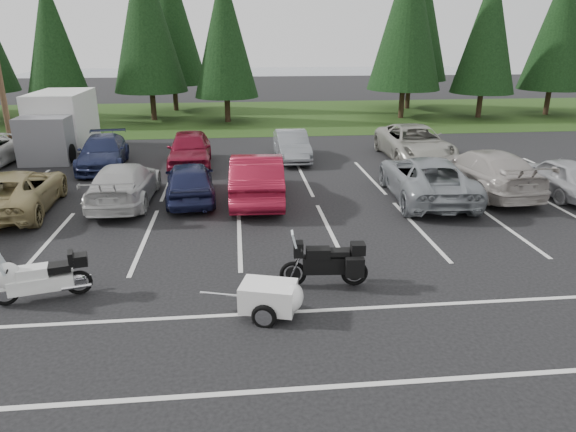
% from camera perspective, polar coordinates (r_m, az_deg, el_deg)
% --- Properties ---
extents(ground, '(120.00, 120.00, 0.00)m').
position_cam_1_polar(ground, '(14.15, -7.40, -3.74)').
color(ground, black).
rests_on(ground, ground).
extents(grass_strip, '(80.00, 16.00, 0.01)m').
position_cam_1_polar(grass_strip, '(37.41, -6.65, 10.94)').
color(grass_strip, '#223C13').
rests_on(grass_strip, ground).
extents(lake_water, '(70.00, 50.00, 0.02)m').
position_cam_1_polar(lake_water, '(68.31, -2.97, 14.92)').
color(lake_water, gray).
rests_on(lake_water, ground).
extents(box_truck, '(2.40, 5.60, 2.90)m').
position_cam_1_polar(box_truck, '(27.19, -24.30, 9.20)').
color(box_truck, silver).
rests_on(box_truck, ground).
extents(stall_markings, '(32.00, 16.00, 0.01)m').
position_cam_1_polar(stall_markings, '(16.00, -7.26, -0.90)').
color(stall_markings, silver).
rests_on(stall_markings, ground).
extents(conifer_3, '(3.87, 3.87, 9.02)m').
position_cam_1_polar(conifer_3, '(36.11, -24.77, 17.45)').
color(conifer_3, '#332316').
rests_on(conifer_3, ground).
extents(conifer_4, '(4.80, 4.80, 11.17)m').
position_cam_1_polar(conifer_4, '(36.33, -15.54, 20.48)').
color(conifer_4, '#332316').
rests_on(conifer_4, ground).
extents(conifer_5, '(4.14, 4.14, 9.63)m').
position_cam_1_polar(conifer_5, '(34.60, -7.07, 19.58)').
color(conifer_5, '#332316').
rests_on(conifer_5, ground).
extents(conifer_6, '(4.93, 4.93, 11.48)m').
position_cam_1_polar(conifer_6, '(36.95, 13.19, 20.92)').
color(conifer_6, '#332316').
rests_on(conifer_6, ground).
extents(conifer_7, '(4.27, 4.27, 9.94)m').
position_cam_1_polar(conifer_7, '(38.73, 21.40, 18.72)').
color(conifer_7, '#332316').
rests_on(conifer_7, ground).
extents(conifer_8, '(4.53, 4.53, 10.56)m').
position_cam_1_polar(conifer_8, '(42.11, 28.00, 18.30)').
color(conifer_8, '#332316').
rests_on(conifer_8, ground).
extents(conifer_back_b, '(4.97, 4.97, 11.58)m').
position_cam_1_polar(conifer_back_b, '(40.76, -13.03, 20.85)').
color(conifer_back_b, '#332316').
rests_on(conifer_back_b, ground).
extents(conifer_back_c, '(5.50, 5.50, 12.81)m').
position_cam_1_polar(conifer_back_c, '(42.07, 13.90, 21.72)').
color(conifer_back_c, '#332316').
rests_on(conifer_back_c, ground).
extents(car_near_2, '(2.59, 5.11, 1.38)m').
position_cam_1_polar(car_near_2, '(19.06, -27.94, 2.45)').
color(car_near_2, tan).
rests_on(car_near_2, ground).
extents(car_near_3, '(2.03, 4.84, 1.40)m').
position_cam_1_polar(car_near_3, '(18.58, -17.73, 3.47)').
color(car_near_3, '#BCBCBA').
rests_on(car_near_3, ground).
extents(car_near_4, '(2.02, 4.26, 1.41)m').
position_cam_1_polar(car_near_4, '(18.32, -10.85, 3.85)').
color(car_near_4, '#1A1F43').
rests_on(car_near_4, ground).
extents(car_near_5, '(1.95, 5.12, 1.66)m').
position_cam_1_polar(car_near_5, '(18.04, -3.48, 4.35)').
color(car_near_5, maroon).
rests_on(car_near_5, ground).
extents(car_near_6, '(2.92, 5.65, 1.52)m').
position_cam_1_polar(car_near_6, '(18.79, 15.08, 4.11)').
color(car_near_6, gray).
rests_on(car_near_6, ground).
extents(car_near_7, '(2.68, 5.65, 1.59)m').
position_cam_1_polar(car_near_7, '(20.29, 20.95, 4.70)').
color(car_near_7, '#ACA49E').
rests_on(car_near_7, ground).
extents(car_near_8, '(1.92, 4.17, 1.38)m').
position_cam_1_polar(car_near_8, '(21.11, 28.00, 3.94)').
color(car_near_8, '#ABACB0').
rests_on(car_near_8, ground).
extents(car_far_1, '(2.36, 4.85, 1.36)m').
position_cam_1_polar(car_far_1, '(23.94, -19.87, 6.67)').
color(car_far_1, '#1B2244').
rests_on(car_far_1, ground).
extents(car_far_2, '(1.98, 4.59, 1.55)m').
position_cam_1_polar(car_far_2, '(23.16, -10.86, 7.31)').
color(car_far_2, maroon).
rests_on(car_far_2, ground).
extents(car_far_3, '(1.46, 4.04, 1.33)m').
position_cam_1_polar(car_far_3, '(24.02, 0.42, 7.83)').
color(car_far_3, slate).
rests_on(car_far_3, ground).
extents(car_far_4, '(2.71, 5.71, 1.57)m').
position_cam_1_polar(car_far_4, '(24.63, 13.88, 7.85)').
color(car_far_4, '#9D9B8F').
rests_on(car_far_4, ground).
extents(touring_motorcycle, '(2.40, 1.24, 1.27)m').
position_cam_1_polar(touring_motorcycle, '(12.47, -25.85, -5.78)').
color(touring_motorcycle, white).
rests_on(touring_motorcycle, ground).
extents(cargo_trailer, '(1.82, 1.33, 0.75)m').
position_cam_1_polar(cargo_trailer, '(10.75, -2.19, -9.28)').
color(cargo_trailer, white).
rests_on(cargo_trailer, ground).
extents(adventure_motorcycle, '(2.32, 0.94, 1.38)m').
position_cam_1_polar(adventure_motorcycle, '(11.85, 4.05, -4.76)').
color(adventure_motorcycle, black).
rests_on(adventure_motorcycle, ground).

